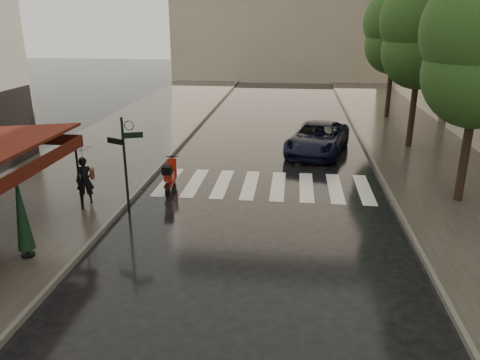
% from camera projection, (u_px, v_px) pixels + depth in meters
% --- Properties ---
extents(ground, '(120.00, 120.00, 0.00)m').
position_uv_depth(ground, '(135.00, 259.00, 12.19)').
color(ground, black).
rests_on(ground, ground).
extents(sidewalk_near, '(6.00, 60.00, 0.12)m').
position_uv_depth(sidewalk_near, '(126.00, 139.00, 23.92)').
color(sidewalk_near, '#38332D').
rests_on(sidewalk_near, ground).
extents(sidewalk_far, '(5.50, 60.00, 0.12)m').
position_uv_depth(sidewalk_far, '(424.00, 148.00, 22.32)').
color(sidewalk_far, '#38332D').
rests_on(sidewalk_far, ground).
extents(curb_near, '(0.12, 60.00, 0.16)m').
position_uv_depth(curb_near, '(184.00, 140.00, 23.58)').
color(curb_near, '#595651').
rests_on(curb_near, ground).
extents(curb_far, '(0.12, 60.00, 0.16)m').
position_uv_depth(curb_far, '(364.00, 146.00, 22.62)').
color(curb_far, '#595651').
rests_on(curb_far, ground).
extents(crosswalk, '(7.85, 3.20, 0.01)m').
position_uv_depth(crosswalk, '(264.00, 185.00, 17.50)').
color(crosswalk, silver).
rests_on(crosswalk, ground).
extents(signpost, '(1.17, 0.29, 3.10)m').
position_uv_depth(signpost, '(125.00, 157.00, 14.53)').
color(signpost, black).
rests_on(signpost, ground).
extents(tree_mid, '(3.80, 3.80, 8.34)m').
position_uv_depth(tree_mid, '(423.00, 26.00, 20.58)').
color(tree_mid, black).
rests_on(tree_mid, sidewalk_far).
extents(tree_far, '(3.80, 3.80, 8.16)m').
position_uv_depth(tree_far, '(396.00, 26.00, 27.17)').
color(tree_far, black).
rests_on(tree_far, sidewalk_far).
extents(pedestrian_with_umbrella, '(1.19, 1.20, 2.39)m').
position_uv_depth(pedestrian_with_umbrella, '(82.00, 156.00, 15.05)').
color(pedestrian_with_umbrella, black).
rests_on(pedestrian_with_umbrella, sidewalk_near).
extents(scooter, '(0.48, 1.69, 1.11)m').
position_uv_depth(scooter, '(170.00, 177.00, 16.86)').
color(scooter, black).
rests_on(scooter, ground).
extents(parked_car, '(3.42, 5.42, 1.40)m').
position_uv_depth(parked_car, '(318.00, 138.00, 21.48)').
color(parked_car, black).
rests_on(parked_car, ground).
extents(parasol_back, '(0.42, 0.42, 2.27)m').
position_uv_depth(parasol_back, '(21.00, 212.00, 11.69)').
color(parasol_back, black).
rests_on(parasol_back, sidewalk_near).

